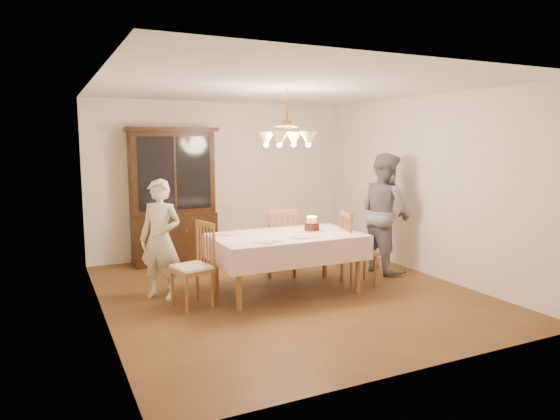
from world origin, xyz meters
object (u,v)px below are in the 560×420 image
china_hutch (173,198)px  birthday_cake (312,227)px  dining_table (287,240)px  elderly_woman (160,239)px  chair_far_side (282,246)px

china_hutch → birthday_cake: (1.31, -2.20, -0.23)m
dining_table → elderly_woman: 1.58m
dining_table → china_hutch: size_ratio=0.88×
china_hutch → chair_far_side: (1.21, -1.51, -0.60)m
chair_far_side → birthday_cake: (0.11, -0.69, 0.37)m
dining_table → chair_far_side: (0.29, 0.75, -0.24)m
dining_table → elderly_woman: (-1.52, 0.45, 0.06)m
china_hutch → chair_far_side: size_ratio=2.16×
dining_table → elderly_woman: bearing=163.4°
elderly_woman → chair_far_side: bearing=50.9°
china_hutch → birthday_cake: china_hutch is taller
dining_table → birthday_cake: birthday_cake is taller
china_hutch → chair_far_side: bearing=-51.3°
chair_far_side → elderly_woman: (-1.81, -0.29, 0.30)m
chair_far_side → birthday_cake: 0.79m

